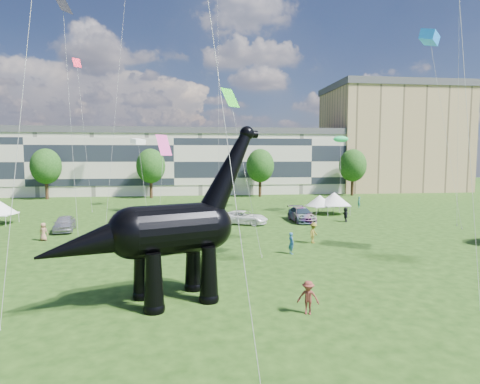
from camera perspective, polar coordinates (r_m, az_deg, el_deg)
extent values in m
plane|color=#16330C|center=(22.55, 5.74, -14.59)|extent=(220.00, 220.00, 0.00)
cube|color=beige|center=(82.78, -9.21, 3.98)|extent=(78.00, 11.00, 12.00)
cube|color=tan|center=(96.72, 20.78, 6.83)|extent=(28.00, 18.00, 22.00)
cylinder|color=#382314|center=(78.15, -25.77, 0.23)|extent=(0.56, 0.56, 3.20)
ellipsoid|color=#14380F|center=(77.93, -25.90, 3.69)|extent=(5.20, 5.20, 6.24)
cylinder|color=#382314|center=(74.30, -12.52, 0.40)|extent=(0.56, 0.56, 3.20)
ellipsoid|color=#14380F|center=(74.07, -12.59, 4.04)|extent=(5.20, 5.20, 6.24)
cylinder|color=#382314|center=(75.03, 2.86, 0.56)|extent=(0.56, 0.56, 3.20)
ellipsoid|color=#14380F|center=(74.80, 2.88, 4.16)|extent=(5.20, 5.20, 6.24)
cylinder|color=#382314|center=(80.07, 15.67, 0.66)|extent=(0.56, 0.56, 3.20)
ellipsoid|color=#14380F|center=(79.85, 15.75, 4.04)|extent=(5.20, 5.20, 6.24)
cone|color=black|center=(20.39, -12.17, -12.50)|extent=(1.31, 1.31, 2.93)
sphere|color=black|center=(20.81, -12.10, -15.89)|extent=(1.07, 1.07, 1.07)
cone|color=black|center=(22.37, -13.75, -10.94)|extent=(1.31, 1.31, 2.93)
sphere|color=black|center=(22.76, -13.68, -14.05)|extent=(1.07, 1.07, 1.07)
cone|color=black|center=(21.35, -4.45, -11.59)|extent=(1.31, 1.31, 2.93)
sphere|color=black|center=(21.76, -4.43, -14.84)|extent=(1.07, 1.07, 1.07)
cone|color=black|center=(23.25, -6.65, -10.20)|extent=(1.31, 1.31, 2.93)
sphere|color=black|center=(23.63, -6.61, -13.22)|extent=(1.07, 1.07, 1.07)
cylinder|color=black|center=(21.22, -9.56, -5.24)|extent=(4.78, 3.96, 2.64)
sphere|color=black|center=(20.66, -14.96, -5.63)|extent=(2.64, 2.64, 2.64)
sphere|color=black|center=(21.96, -4.48, -4.83)|extent=(2.54, 2.54, 2.54)
cone|color=black|center=(22.16, -1.71, 2.63)|extent=(3.96, 2.72, 5.17)
sphere|color=black|center=(22.74, 0.98, 8.34)|extent=(0.82, 0.82, 0.82)
cylinder|color=black|center=(22.88, 1.63, 8.20)|extent=(0.79, 0.65, 0.43)
cone|color=black|center=(20.36, -20.49, -6.87)|extent=(5.55, 3.81, 2.87)
imported|color=#BBBABF|center=(44.36, -23.69, -4.12)|extent=(2.56, 4.88, 1.58)
imported|color=slate|center=(44.58, -7.71, -3.66)|extent=(5.21, 3.01, 1.62)
imported|color=white|center=(44.84, 0.53, -3.65)|extent=(5.92, 4.50, 1.49)
imported|color=#595960|center=(47.20, 8.73, -3.18)|extent=(2.43, 5.65, 1.62)
cube|color=silver|center=(53.67, 11.25, -1.98)|extent=(3.44, 3.44, 0.11)
cone|color=silver|center=(53.58, 11.26, -1.18)|extent=(4.36, 4.36, 1.41)
cylinder|color=#999999|center=(51.93, 10.80, -2.78)|extent=(0.06, 0.06, 1.04)
cylinder|color=#999999|center=(53.37, 13.20, -2.61)|extent=(0.06, 0.06, 1.04)
cylinder|color=#999999|center=(54.16, 9.31, -2.43)|extent=(0.06, 0.06, 1.04)
cylinder|color=#999999|center=(55.55, 11.66, -2.28)|extent=(0.06, 0.06, 1.04)
cube|color=white|center=(53.85, 13.21, -1.82)|extent=(3.53, 3.53, 0.13)
cone|color=white|center=(53.76, 13.23, -0.89)|extent=(4.47, 4.47, 1.63)
cylinder|color=#999999|center=(51.92, 12.38, -2.72)|extent=(0.07, 0.07, 1.20)
cylinder|color=#999999|center=(53.24, 15.38, -2.60)|extent=(0.07, 0.07, 1.20)
cylinder|color=#999999|center=(54.70, 11.07, -2.30)|extent=(0.07, 0.07, 1.20)
cylinder|color=#999999|center=(55.94, 13.96, -2.19)|extent=(0.07, 0.07, 1.20)
cylinder|color=#999999|center=(50.19, -30.37, -3.62)|extent=(0.06, 0.06, 1.14)
cylinder|color=#999999|center=(52.76, -28.94, -3.16)|extent=(0.06, 0.06, 1.14)
imported|color=black|center=(47.98, 14.78, -3.11)|extent=(0.55, 1.60, 1.71)
imported|color=#AA7255|center=(40.22, -26.17, -5.10)|extent=(0.90, 0.69, 1.63)
imported|color=olive|center=(35.73, 10.42, -5.74)|extent=(1.29, 1.32, 1.81)
imported|color=#9B2650|center=(33.08, -5.28, -6.74)|extent=(0.62, 0.85, 1.60)
imported|color=teal|center=(61.80, 16.55, -1.39)|extent=(0.40, 0.59, 1.59)
imported|color=#25578A|center=(31.66, 7.29, -7.22)|extent=(0.54, 0.69, 1.69)
imported|color=#613578|center=(54.82, -4.64, -1.90)|extent=(1.03, 1.06, 1.78)
imported|color=#317C54|center=(37.77, -15.07, -5.40)|extent=(0.99, 0.96, 1.61)
imported|color=maroon|center=(20.19, 9.66, -14.57)|extent=(1.20, 0.94, 1.64)
plane|color=red|center=(62.69, -22.20, 16.67)|extent=(1.58, 1.42, 1.33)
cube|color=white|center=(61.75, -14.29, 6.97)|extent=(2.17, 2.64, 0.93)
plane|color=green|center=(34.10, -1.41, 13.27)|extent=(2.04, 1.96, 1.61)
cube|color=blue|center=(54.32, 25.35, 19.24)|extent=(3.65, 3.81, 1.41)
ellipsoid|color=green|center=(66.69, 14.14, 7.31)|extent=(2.55, 2.61, 0.98)
plane|color=#CE398A|center=(53.39, -10.78, 6.57)|extent=(2.60, 2.79, 2.70)
plane|color=black|center=(47.75, -23.91, 23.30)|extent=(2.14, 2.53, 1.90)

